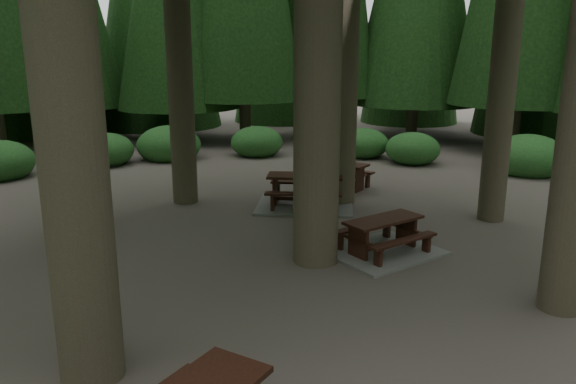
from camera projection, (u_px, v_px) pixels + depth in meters
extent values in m
plane|color=#524A42|center=(275.00, 268.00, 10.26)|extent=(80.00, 80.00, 0.00)
cube|color=gray|center=(382.00, 252.00, 11.01)|extent=(2.58, 2.40, 0.05)
cube|color=black|center=(384.00, 220.00, 10.85)|extent=(1.74, 1.23, 0.05)
cube|color=black|center=(364.00, 226.00, 11.35)|extent=(1.57, 0.86, 0.04)
cube|color=black|center=(404.00, 241.00, 10.49)|extent=(1.57, 0.86, 0.04)
cube|color=black|center=(358.00, 244.00, 10.58)|extent=(0.27, 0.48, 0.65)
cube|color=black|center=(358.00, 241.00, 10.56)|extent=(0.59, 1.22, 0.05)
cube|color=black|center=(406.00, 231.00, 11.30)|extent=(0.27, 0.48, 0.65)
cube|color=black|center=(406.00, 229.00, 11.29)|extent=(0.59, 1.22, 0.05)
cube|color=black|center=(383.00, 245.00, 10.98)|extent=(1.26, 0.61, 0.07)
cube|color=gray|center=(305.00, 205.00, 14.31)|extent=(2.87, 2.59, 0.05)
cube|color=black|center=(305.00, 176.00, 14.12)|extent=(2.01, 1.24, 0.06)
cube|color=black|center=(306.00, 182.00, 14.81)|extent=(1.88, 0.79, 0.05)
cube|color=black|center=(303.00, 194.00, 13.60)|extent=(1.88, 0.79, 0.05)
cube|color=black|center=(275.00, 191.00, 14.29)|extent=(0.24, 0.58, 0.75)
cube|color=black|center=(275.00, 189.00, 14.28)|extent=(0.51, 1.48, 0.06)
cube|color=black|center=(335.00, 192.00, 14.16)|extent=(0.24, 0.58, 0.75)
cube|color=black|center=(335.00, 190.00, 14.14)|extent=(0.51, 1.48, 0.06)
cube|color=black|center=(305.00, 199.00, 14.27)|extent=(1.53, 0.53, 0.08)
cube|color=black|center=(337.00, 164.00, 15.98)|extent=(1.71, 1.70, 0.06)
cube|color=black|center=(346.00, 170.00, 16.52)|extent=(1.41, 1.39, 0.05)
cube|color=black|center=(327.00, 177.00, 15.58)|extent=(1.41, 1.39, 0.05)
cube|color=black|center=(316.00, 174.00, 16.44)|extent=(0.43, 0.43, 0.69)
cube|color=black|center=(316.00, 172.00, 16.42)|extent=(1.03, 1.05, 0.06)
cube|color=black|center=(359.00, 179.00, 15.70)|extent=(0.43, 0.43, 0.69)
cube|color=black|center=(359.00, 177.00, 15.69)|extent=(1.03, 1.05, 0.06)
cube|color=black|center=(337.00, 182.00, 16.11)|extent=(1.09, 1.07, 0.08)
ellipsoid|color=#21622A|center=(528.00, 161.00, 18.10)|extent=(2.42, 2.42, 1.49)
ellipsoid|color=#21622A|center=(412.00, 152.00, 19.65)|extent=(1.90, 1.90, 1.17)
ellipsoid|color=#21622A|center=(364.00, 146.00, 20.81)|extent=(1.84, 1.84, 1.13)
ellipsoid|color=#21622A|center=(257.00, 145.00, 21.10)|extent=(1.95, 1.95, 1.20)
ellipsoid|color=#21622A|center=(169.00, 148.00, 20.44)|extent=(2.31, 2.31, 1.42)
ellipsoid|color=#21622A|center=(106.00, 153.00, 19.42)|extent=(1.93, 1.93, 1.19)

